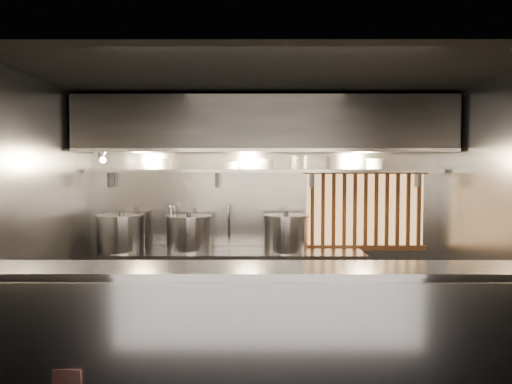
{
  "coord_description": "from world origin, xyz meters",
  "views": [
    {
      "loc": [
        -0.08,
        -4.93,
        1.94
      ],
      "look_at": [
        -0.1,
        0.55,
        1.65
      ],
      "focal_mm": 35.0,
      "sensor_mm": 36.0,
      "label": 1
    }
  ],
  "objects_px": {
    "heat_lamp": "(101,155)",
    "pendant_bulb": "(256,164)",
    "stock_pot_mid": "(189,233)",
    "stock_pot_right": "(286,233)",
    "stock_pot_left": "(121,233)"
  },
  "relations": [
    {
      "from": "heat_lamp",
      "to": "stock_pot_right",
      "type": "distance_m",
      "value": 2.37
    },
    {
      "from": "heat_lamp",
      "to": "stock_pot_mid",
      "type": "xyz_separation_m",
      "value": [
        0.97,
        0.3,
        -0.95
      ]
    },
    {
      "from": "stock_pot_left",
      "to": "heat_lamp",
      "type": "bearing_deg",
      "value": -119.53
    },
    {
      "from": "stock_pot_mid",
      "to": "stock_pot_right",
      "type": "xyz_separation_m",
      "value": [
        1.19,
        -0.06,
        0.01
      ]
    },
    {
      "from": "heat_lamp",
      "to": "stock_pot_left",
      "type": "relative_size",
      "value": 0.56
    },
    {
      "from": "stock_pot_left",
      "to": "stock_pot_right",
      "type": "relative_size",
      "value": 0.88
    },
    {
      "from": "heat_lamp",
      "to": "stock_pot_right",
      "type": "height_order",
      "value": "heat_lamp"
    },
    {
      "from": "heat_lamp",
      "to": "stock_pot_mid",
      "type": "distance_m",
      "value": 1.39
    },
    {
      "from": "stock_pot_left",
      "to": "stock_pot_right",
      "type": "bearing_deg",
      "value": -0.51
    },
    {
      "from": "heat_lamp",
      "to": "stock_pot_left",
      "type": "distance_m",
      "value": 0.99
    },
    {
      "from": "pendant_bulb",
      "to": "stock_pot_mid",
      "type": "relative_size",
      "value": 0.25
    },
    {
      "from": "heat_lamp",
      "to": "stock_pot_left",
      "type": "height_order",
      "value": "heat_lamp"
    },
    {
      "from": "stock_pot_left",
      "to": "stock_pot_mid",
      "type": "bearing_deg",
      "value": 2.59
    },
    {
      "from": "pendant_bulb",
      "to": "stock_pot_left",
      "type": "relative_size",
      "value": 0.3
    },
    {
      "from": "heat_lamp",
      "to": "pendant_bulb",
      "type": "height_order",
      "value": "heat_lamp"
    }
  ]
}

